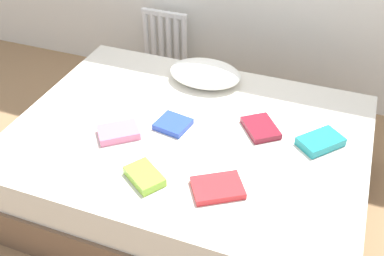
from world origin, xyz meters
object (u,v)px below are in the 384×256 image
radiator (165,42)px  textbook_lime (144,176)px  textbook_red (217,188)px  pillow (205,73)px  textbook_maroon (261,128)px  textbook_blue (173,124)px  textbook_teal (320,142)px  bed (189,164)px  textbook_pink (118,132)px

radiator → textbook_lime: (0.61, -1.65, 0.17)m
textbook_red → radiator: bearing=89.1°
textbook_lime → pillow: bearing=125.8°
radiator → textbook_maroon: 1.50m
textbook_blue → textbook_maroon: same height
radiator → textbook_teal: bearing=-37.9°
radiator → textbook_lime: radiator is taller
bed → radiator: 1.38m
radiator → textbook_red: radiator is taller
radiator → textbook_teal: (1.38, -1.07, 0.17)m
radiator → textbook_blue: 1.34m
textbook_maroon → textbook_pink: bearing=-103.0°
bed → textbook_red: 0.56m
radiator → textbook_red: size_ratio=2.22×
pillow → textbook_maroon: (0.46, -0.38, -0.04)m
bed → pillow: pillow is taller
textbook_lime → textbook_red: (0.36, 0.06, -0.01)m
bed → pillow: (-0.09, 0.52, 0.31)m
bed → textbook_maroon: textbook_maroon is taller
textbook_lime → textbook_blue: bearing=128.6°
textbook_lime → bed: bearing=116.4°
textbook_blue → textbook_pink: 0.31m
bed → textbook_maroon: size_ratio=9.10×
pillow → textbook_maroon: pillow is taller
bed → textbook_maroon: (0.38, 0.14, 0.27)m
pillow → textbook_blue: bearing=-91.0°
textbook_lime → textbook_maroon: size_ratio=0.91×
textbook_lime → textbook_maroon: (0.44, 0.59, -0.01)m
textbook_teal → radiator: bearing=93.3°
textbook_teal → textbook_red: bearing=-177.4°
radiator → textbook_pink: 1.43m
textbook_maroon → radiator: bearing=-172.2°
textbook_maroon → textbook_pink: size_ratio=1.00×
textbook_teal → textbook_maroon: size_ratio=1.06×
textbook_teal → textbook_pink: size_ratio=1.06×
textbook_blue → textbook_lime: size_ratio=0.88×
bed → textbook_red: textbook_red is taller
textbook_teal → textbook_maroon: (-0.33, 0.01, -0.01)m
pillow → textbook_maroon: 0.60m
textbook_red → textbook_lime: bearing=156.9°
pillow → textbook_lime: size_ratio=2.33×
bed → textbook_maroon: bearing=20.5°
pillow → textbook_teal: bearing=-26.2°
textbook_teal → textbook_lime: 0.96m
bed → textbook_lime: textbook_lime is taller
radiator → bed: bearing=-60.9°
textbook_teal → textbook_lime: (-0.77, -0.58, -0.00)m
textbook_teal → textbook_maroon: bearing=129.1°
textbook_blue → bed: bearing=8.0°
bed → textbook_teal: bearing=10.3°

